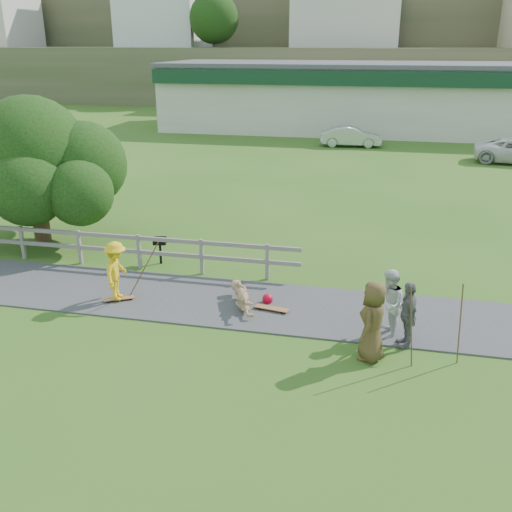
% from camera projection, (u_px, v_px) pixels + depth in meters
% --- Properties ---
extents(ground, '(260.00, 260.00, 0.00)m').
position_uv_depth(ground, '(162.00, 323.00, 14.19)').
color(ground, '#33601B').
rests_on(ground, ground).
extents(path, '(34.00, 3.00, 0.04)m').
position_uv_depth(path, '(182.00, 298.00, 15.55)').
color(path, '#323234').
rests_on(path, ground).
extents(fence, '(15.05, 0.10, 1.10)m').
position_uv_depth(fence, '(61.00, 240.00, 17.88)').
color(fence, slate).
rests_on(fence, ground).
extents(strip_mall, '(32.50, 10.75, 5.10)m').
position_uv_depth(strip_mall, '(373.00, 97.00, 44.41)').
color(strip_mall, beige).
rests_on(strip_mall, ground).
extents(skater_rider, '(0.67, 1.07, 1.60)m').
position_uv_depth(skater_rider, '(117.00, 274.00, 15.08)').
color(skater_rider, yellow).
rests_on(skater_rider, ground).
extents(skater_fallen, '(1.75, 1.09, 0.63)m').
position_uv_depth(skater_fallen, '(243.00, 296.00, 14.93)').
color(skater_fallen, tan).
rests_on(skater_fallen, ground).
extents(spectator_a, '(0.70, 0.86, 1.67)m').
position_uv_depth(spectator_a, '(389.00, 304.00, 13.27)').
color(spectator_a, silver).
rests_on(spectator_a, ground).
extents(spectator_b, '(0.59, 0.99, 1.58)m').
position_uv_depth(spectator_b, '(408.00, 315.00, 12.86)').
color(spectator_b, slate).
rests_on(spectator_b, ground).
extents(spectator_c, '(0.80, 1.01, 1.82)m').
position_uv_depth(spectator_c, '(373.00, 321.00, 12.29)').
color(spectator_c, brown).
rests_on(spectator_c, ground).
extents(car_silver, '(4.13, 1.76, 1.32)m').
position_uv_depth(car_silver, '(351.00, 136.00, 37.98)').
color(car_silver, '#B8BAC1').
rests_on(car_silver, ground).
extents(tree, '(5.97, 5.97, 4.25)m').
position_uv_depth(tree, '(35.00, 181.00, 19.32)').
color(tree, black).
rests_on(tree, ground).
extents(bbq, '(0.45, 0.38, 0.86)m').
position_uv_depth(bbq, '(160.00, 251.00, 17.87)').
color(bbq, black).
rests_on(bbq, ground).
extents(longboard_rider, '(0.79, 0.55, 0.09)m').
position_uv_depth(longboard_rider, '(119.00, 300.00, 15.34)').
color(longboard_rider, '#945A30').
rests_on(longboard_rider, ground).
extents(longboard_fallen, '(0.93, 0.37, 0.10)m').
position_uv_depth(longboard_fallen, '(272.00, 310.00, 14.77)').
color(longboard_fallen, '#945A30').
rests_on(longboard_fallen, ground).
extents(helmet, '(0.29, 0.29, 0.29)m').
position_uv_depth(helmet, '(268.00, 299.00, 15.19)').
color(helmet, red).
rests_on(helmet, ground).
extents(pole_rider, '(0.03, 0.03, 1.92)m').
position_uv_depth(pole_rider, '(144.00, 265.00, 15.27)').
color(pole_rider, brown).
rests_on(pole_rider, ground).
extents(pole_spec_left, '(0.03, 0.03, 1.86)m').
position_uv_depth(pole_spec_left, '(411.00, 327.00, 12.00)').
color(pole_spec_left, brown).
rests_on(pole_spec_left, ground).
extents(pole_spec_right, '(0.03, 0.03, 1.88)m').
position_uv_depth(pole_spec_right, '(460.00, 324.00, 12.10)').
color(pole_spec_right, brown).
rests_on(pole_spec_right, ground).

